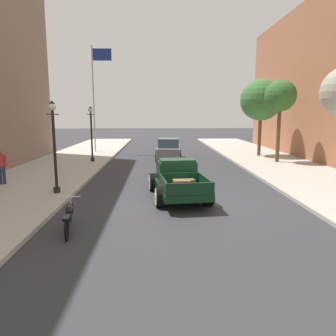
{
  "coord_description": "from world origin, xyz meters",
  "views": [
    {
      "loc": [
        -0.9,
        -12.48,
        3.43
      ],
      "look_at": [
        -0.45,
        2.19,
        1.0
      ],
      "focal_mm": 34.63,
      "sensor_mm": 36.0,
      "label": 1
    }
  ],
  "objects_px": {
    "car_background_grey": "(169,150)",
    "street_tree_second": "(280,97)",
    "pedestrian_sidewalk_left": "(1,165)",
    "motorcycle_parked": "(69,217)",
    "flagpole": "(96,87)",
    "street_lamp_near": "(54,140)",
    "street_tree_third": "(261,100)",
    "street_lamp_far": "(91,130)",
    "hotrod_truck_dark_green": "(177,179)"
  },
  "relations": [
    {
      "from": "flagpole",
      "to": "street_lamp_near",
      "type": "bearing_deg",
      "value": -86.0
    },
    {
      "from": "street_lamp_near",
      "to": "street_tree_third",
      "type": "relative_size",
      "value": 0.64
    },
    {
      "from": "street_lamp_far",
      "to": "street_tree_third",
      "type": "relative_size",
      "value": 0.64
    },
    {
      "from": "hotrod_truck_dark_green",
      "to": "street_tree_second",
      "type": "bearing_deg",
      "value": 49.65
    },
    {
      "from": "hotrod_truck_dark_green",
      "to": "street_lamp_far",
      "type": "relative_size",
      "value": 1.32
    },
    {
      "from": "street_tree_third",
      "to": "pedestrian_sidewalk_left",
      "type": "bearing_deg",
      "value": -146.15
    },
    {
      "from": "street_tree_second",
      "to": "street_tree_third",
      "type": "height_order",
      "value": "street_tree_third"
    },
    {
      "from": "car_background_grey",
      "to": "street_tree_third",
      "type": "bearing_deg",
      "value": 9.37
    },
    {
      "from": "hotrod_truck_dark_green",
      "to": "street_lamp_far",
      "type": "height_order",
      "value": "street_lamp_far"
    },
    {
      "from": "pedestrian_sidewalk_left",
      "to": "street_lamp_near",
      "type": "bearing_deg",
      "value": -30.11
    },
    {
      "from": "pedestrian_sidewalk_left",
      "to": "street_lamp_near",
      "type": "distance_m",
      "value": 3.82
    },
    {
      "from": "hotrod_truck_dark_green",
      "to": "flagpole",
      "type": "xyz_separation_m",
      "value": [
        -6.19,
        15.67,
        5.02
      ]
    },
    {
      "from": "street_lamp_far",
      "to": "flagpole",
      "type": "xyz_separation_m",
      "value": [
        -0.73,
        6.14,
        3.39
      ]
    },
    {
      "from": "street_lamp_near",
      "to": "street_tree_second",
      "type": "distance_m",
      "value": 15.57
    },
    {
      "from": "street_lamp_far",
      "to": "motorcycle_parked",
      "type": "bearing_deg",
      "value": -81.55
    },
    {
      "from": "street_tree_second",
      "to": "pedestrian_sidewalk_left",
      "type": "bearing_deg",
      "value": -156.2
    },
    {
      "from": "street_lamp_near",
      "to": "flagpole",
      "type": "height_order",
      "value": "flagpole"
    },
    {
      "from": "pedestrian_sidewalk_left",
      "to": "street_lamp_near",
      "type": "xyz_separation_m",
      "value": [
        3.11,
        -1.8,
        1.3
      ]
    },
    {
      "from": "motorcycle_parked",
      "to": "hotrod_truck_dark_green",
      "type": "bearing_deg",
      "value": 50.36
    },
    {
      "from": "car_background_grey",
      "to": "pedestrian_sidewalk_left",
      "type": "relative_size",
      "value": 2.66
    },
    {
      "from": "motorcycle_parked",
      "to": "car_background_grey",
      "type": "distance_m",
      "value": 15.71
    },
    {
      "from": "car_background_grey",
      "to": "street_lamp_far",
      "type": "relative_size",
      "value": 1.14
    },
    {
      "from": "flagpole",
      "to": "street_tree_second",
      "type": "height_order",
      "value": "flagpole"
    },
    {
      "from": "hotrod_truck_dark_green",
      "to": "pedestrian_sidewalk_left",
      "type": "bearing_deg",
      "value": 166.69
    },
    {
      "from": "street_lamp_near",
      "to": "street_lamp_far",
      "type": "bearing_deg",
      "value": 92.19
    },
    {
      "from": "pedestrian_sidewalk_left",
      "to": "street_tree_third",
      "type": "xyz_separation_m",
      "value": [
        15.57,
        10.44,
        3.46
      ]
    },
    {
      "from": "motorcycle_parked",
      "to": "car_background_grey",
      "type": "height_order",
      "value": "car_background_grey"
    },
    {
      "from": "flagpole",
      "to": "street_tree_third",
      "type": "xyz_separation_m",
      "value": [
        13.54,
        -3.29,
        -1.22
      ]
    },
    {
      "from": "car_background_grey",
      "to": "flagpole",
      "type": "relative_size",
      "value": 0.48
    },
    {
      "from": "motorcycle_parked",
      "to": "street_tree_third",
      "type": "relative_size",
      "value": 0.35
    },
    {
      "from": "hotrod_truck_dark_green",
      "to": "street_lamp_near",
      "type": "distance_m",
      "value": 5.36
    },
    {
      "from": "pedestrian_sidewalk_left",
      "to": "street_tree_second",
      "type": "bearing_deg",
      "value": 23.8
    },
    {
      "from": "hotrod_truck_dark_green",
      "to": "street_tree_third",
      "type": "distance_m",
      "value": 14.9
    },
    {
      "from": "street_tree_second",
      "to": "street_tree_third",
      "type": "distance_m",
      "value": 3.49
    },
    {
      "from": "street_lamp_far",
      "to": "car_background_grey",
      "type": "bearing_deg",
      "value": 16.67
    },
    {
      "from": "car_background_grey",
      "to": "hotrod_truck_dark_green",
      "type": "bearing_deg",
      "value": -90.05
    },
    {
      "from": "motorcycle_parked",
      "to": "street_tree_second",
      "type": "xyz_separation_m",
      "value": [
        11.0,
        13.05,
        4.19
      ]
    },
    {
      "from": "hotrod_truck_dark_green",
      "to": "pedestrian_sidewalk_left",
      "type": "distance_m",
      "value": 8.45
    },
    {
      "from": "hotrod_truck_dark_green",
      "to": "street_tree_third",
      "type": "xyz_separation_m",
      "value": [
        7.35,
        12.39,
        3.8
      ]
    },
    {
      "from": "street_lamp_near",
      "to": "flagpole",
      "type": "relative_size",
      "value": 0.42
    },
    {
      "from": "motorcycle_parked",
      "to": "street_tree_third",
      "type": "height_order",
      "value": "street_tree_third"
    },
    {
      "from": "pedestrian_sidewalk_left",
      "to": "street_tree_third",
      "type": "bearing_deg",
      "value": 33.85
    },
    {
      "from": "car_background_grey",
      "to": "street_tree_second",
      "type": "distance_m",
      "value": 8.79
    },
    {
      "from": "hotrod_truck_dark_green",
      "to": "car_background_grey",
      "type": "relative_size",
      "value": 1.15
    },
    {
      "from": "motorcycle_parked",
      "to": "flagpole",
      "type": "bearing_deg",
      "value": 97.93
    },
    {
      "from": "street_lamp_near",
      "to": "pedestrian_sidewalk_left",
      "type": "bearing_deg",
      "value": 149.89
    },
    {
      "from": "car_background_grey",
      "to": "street_lamp_near",
      "type": "distance_m",
      "value": 12.27
    },
    {
      "from": "pedestrian_sidewalk_left",
      "to": "hotrod_truck_dark_green",
      "type": "bearing_deg",
      "value": -13.31
    },
    {
      "from": "flagpole",
      "to": "street_tree_third",
      "type": "height_order",
      "value": "flagpole"
    },
    {
      "from": "motorcycle_parked",
      "to": "street_tree_second",
      "type": "bearing_deg",
      "value": 49.87
    }
  ]
}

